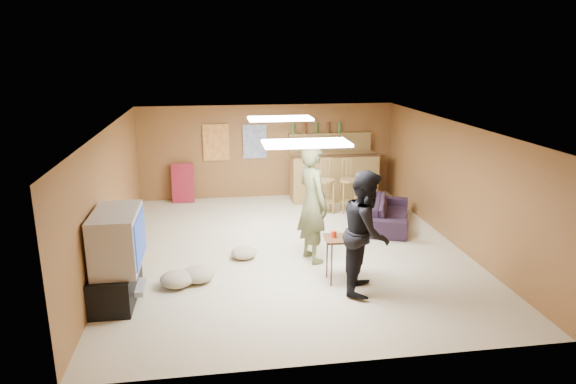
{
  "coord_description": "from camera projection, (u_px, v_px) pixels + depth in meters",
  "views": [
    {
      "loc": [
        -1.3,
        -8.44,
        3.42
      ],
      "look_at": [
        0.0,
        0.2,
        1.0
      ],
      "focal_mm": 32.0,
      "sensor_mm": 36.0,
      "label": 1
    }
  ],
  "objects": [
    {
      "name": "poster_right",
      "position": [
        255.0,
        142.0,
        12.04
      ],
      "size": [
        0.55,
        0.03,
        0.8
      ],
      "primitive_type": "cube",
      "color": "#334C99",
      "rests_on": "wall_back"
    },
    {
      "name": "wall_right",
      "position": [
        453.0,
        183.0,
        9.28
      ],
      "size": [
        0.02,
        7.0,
        2.2
      ],
      "primitive_type": "cube",
      "color": "brown",
      "rests_on": "ground"
    },
    {
      "name": "cup_blue",
      "position": [
        351.0,
        232.0,
        7.78
      ],
      "size": [
        0.1,
        0.1,
        0.1
      ],
      "primitive_type": "cylinder",
      "rotation": [
        0.0,
        0.0,
        0.32
      ],
      "color": "navy",
      "rests_on": "tray_table"
    },
    {
      "name": "ground",
      "position": [
        290.0,
        249.0,
        9.14
      ],
      "size": [
        7.0,
        7.0,
        0.0
      ],
      "primitive_type": "plane",
      "color": "#C5B996",
      "rests_on": "ground"
    },
    {
      "name": "tv_screen",
      "position": [
        140.0,
        238.0,
        7.14
      ],
      "size": [
        0.02,
        0.95,
        0.65
      ],
      "primitive_type": "cube",
      "color": "navy",
      "rests_on": "tv_body"
    },
    {
      "name": "bar_counter",
      "position": [
        334.0,
        177.0,
        12.02
      ],
      "size": [
        2.0,
        0.6,
        1.1
      ],
      "primitive_type": "cube",
      "color": "olive",
      "rests_on": "ground"
    },
    {
      "name": "poster_left",
      "position": [
        216.0,
        143.0,
        11.91
      ],
      "size": [
        0.6,
        0.03,
        0.85
      ],
      "primitive_type": "cube",
      "color": "#BF3F26",
      "rests_on": "wall_back"
    },
    {
      "name": "ceiling_panel_front",
      "position": [
        306.0,
        143.0,
        7.14
      ],
      "size": [
        1.2,
        0.6,
        0.04
      ],
      "primitive_type": "cube",
      "color": "white",
      "rests_on": "ceiling"
    },
    {
      "name": "cup_red_near",
      "position": [
        334.0,
        234.0,
        7.68
      ],
      "size": [
        0.09,
        0.09,
        0.11
      ],
      "primitive_type": "cylinder",
      "rotation": [
        0.0,
        0.0,
        0.17
      ],
      "color": "red",
      "rests_on": "tray_table"
    },
    {
      "name": "bottle_row",
      "position": [
        317.0,
        128.0,
        12.09
      ],
      "size": [
        1.2,
        0.08,
        0.26
      ],
      "primitive_type": null,
      "color": "#3F7233",
      "rests_on": "bar_shelf"
    },
    {
      "name": "person_black",
      "position": [
        366.0,
        232.0,
        7.37
      ],
      "size": [
        0.96,
        1.07,
        1.8
      ],
      "primitive_type": "imported",
      "rotation": [
        0.0,
        0.0,
        1.19
      ],
      "color": "black",
      "rests_on": "ground"
    },
    {
      "name": "ceiling",
      "position": [
        290.0,
        126.0,
        8.56
      ],
      "size": [
        6.0,
        7.0,
        0.02
      ],
      "primitive_type": "cube",
      "color": "silver",
      "rests_on": "ground"
    },
    {
      "name": "cushion_far",
      "position": [
        177.0,
        279.0,
        7.68
      ],
      "size": [
        0.66,
        0.66,
        0.23
      ],
      "primitive_type": "ellipsoid",
      "rotation": [
        0.0,
        0.0,
        -0.39
      ],
      "color": "tan",
      "rests_on": "ground"
    },
    {
      "name": "folding_chair_stack",
      "position": [
        183.0,
        183.0,
        11.88
      ],
      "size": [
        0.5,
        0.26,
        0.91
      ],
      "primitive_type": "cube",
      "rotation": [
        -0.14,
        0.0,
        0.0
      ],
      "color": "maroon",
      "rests_on": "ground"
    },
    {
      "name": "cushion_mid",
      "position": [
        244.0,
        253.0,
        8.72
      ],
      "size": [
        0.49,
        0.49,
        0.2
      ],
      "primitive_type": "ellipsoid",
      "rotation": [
        0.0,
        0.0,
        0.13
      ],
      "color": "tan",
      "rests_on": "ground"
    },
    {
      "name": "bar_backing",
      "position": [
        330.0,
        146.0,
        12.3
      ],
      "size": [
        2.0,
        0.14,
        0.6
      ],
      "primitive_type": "cube",
      "color": "olive",
      "rests_on": "bar_counter"
    },
    {
      "name": "dvd_box",
      "position": [
        133.0,
        288.0,
        7.32
      ],
      "size": [
        0.35,
        0.5,
        0.08
      ],
      "primitive_type": "cube",
      "color": "#B2B2B7",
      "rests_on": "tv_stand"
    },
    {
      "name": "bar_stool_left",
      "position": [
        327.0,
        184.0,
        11.02
      ],
      "size": [
        0.54,
        0.54,
        1.3
      ],
      "primitive_type": null,
      "rotation": [
        0.0,
        0.0,
        0.41
      ],
      "color": "olive",
      "rests_on": "ground"
    },
    {
      "name": "bar_lip",
      "position": [
        337.0,
        156.0,
        11.64
      ],
      "size": [
        2.1,
        0.12,
        0.05
      ],
      "primitive_type": "cube",
      "color": "#382112",
      "rests_on": "bar_counter"
    },
    {
      "name": "wall_back",
      "position": [
        267.0,
        151.0,
        12.19
      ],
      "size": [
        6.0,
        0.02,
        2.2
      ],
      "primitive_type": "cube",
      "color": "brown",
      "rests_on": "ground"
    },
    {
      "name": "wall_left",
      "position": [
        109.0,
        197.0,
        8.42
      ],
      "size": [
        0.02,
        7.0,
        2.2
      ],
      "primitive_type": "cube",
      "color": "brown",
      "rests_on": "ground"
    },
    {
      "name": "bar_stool_right",
      "position": [
        348.0,
        188.0,
        11.06
      ],
      "size": [
        0.36,
        0.36,
        1.11
      ],
      "primitive_type": null,
      "rotation": [
        0.0,
        0.0,
        0.02
      ],
      "color": "olive",
      "rests_on": "ground"
    },
    {
      "name": "ceiling_panel_back",
      "position": [
        280.0,
        119.0,
        9.71
      ],
      "size": [
        1.2,
        0.6,
        0.04
      ],
      "primitive_type": "cube",
      "color": "white",
      "rests_on": "ceiling"
    },
    {
      "name": "bar_shelf",
      "position": [
        330.0,
        134.0,
        12.2
      ],
      "size": [
        2.0,
        0.18,
        0.05
      ],
      "primitive_type": "cube",
      "color": "olive",
      "rests_on": "bar_backing"
    },
    {
      "name": "cup_red_far",
      "position": [
        348.0,
        235.0,
        7.63
      ],
      "size": [
        0.1,
        0.1,
        0.11
      ],
      "primitive_type": "cylinder",
      "rotation": [
        0.0,
        0.0,
        -0.32
      ],
      "color": "red",
      "rests_on": "tray_table"
    },
    {
      "name": "tray_table",
      "position": [
        342.0,
        259.0,
        7.79
      ],
      "size": [
        0.57,
        0.47,
        0.71
      ],
      "primitive_type": "cube",
      "rotation": [
        0.0,
        0.0,
        -0.07
      ],
      "color": "#382112",
      "rests_on": "ground"
    },
    {
      "name": "sofa",
      "position": [
        390.0,
        213.0,
        10.3
      ],
      "size": [
        1.3,
        1.93,
        0.52
      ],
      "primitive_type": "imported",
      "rotation": [
        0.0,
        0.0,
        1.2
      ],
      "color": "black",
      "rests_on": "ground"
    },
    {
      "name": "tv_body",
      "position": [
        117.0,
        239.0,
        7.09
      ],
      "size": [
        0.6,
        1.1,
        0.8
      ],
      "primitive_type": "cube",
      "color": "#B2B2B7",
      "rests_on": "tv_stand"
    },
    {
      "name": "wall_front",
      "position": [
        339.0,
        274.0,
        5.52
      ],
      "size": [
        6.0,
        0.02,
        2.2
      ],
      "primitive_type": "cube",
      "color": "brown",
      "rests_on": "ground"
    },
    {
      "name": "tv_stand",
      "position": [
        116.0,
        282.0,
        7.26
      ],
      "size": [
        0.55,
        1.3,
        0.5
      ],
      "primitive_type": "cube",
      "color": "black",
      "rests_on": "ground"
    },
    {
      "name": "cushion_near_tv",
      "position": [
        198.0,
        274.0,
        7.85
      ],
      "size": [
        0.6,
        0.6,
        0.23
      ],
      "primitive_type": "ellipsoid",
      "rotation": [
        0.0,
        0.0,
        0.2
      ],
      "color": "tan",
      "rests_on": "ground"
    },
    {
      "name": "person_olive",
      "position": [
        313.0,
        203.0,
        8.42
      ],
      "size": [
        0.67,
        0.83,
        1.99
      ],
      "primitive_type": "imported",
      "rotation": [
        0.0,
        0.0,
        1.86
      ],
      "color": "brown",
      "rests_on": "ground"
    }
  ]
}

